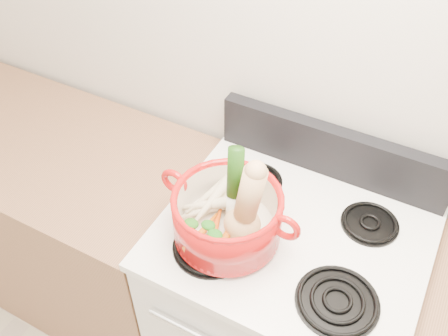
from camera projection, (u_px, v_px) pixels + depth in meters
The scene contains 24 objects.
wall_back at pixel (351, 75), 1.46m from camera, with size 3.50×0.02×2.60m, color beige.
stove_body at pixel (280, 317), 1.82m from camera, with size 0.76×0.65×0.92m, color silver.
cooktop at pixel (293, 237), 1.49m from camera, with size 0.78×0.67×0.03m, color white.
control_backsplash at pixel (332, 151), 1.61m from camera, with size 0.76×0.05×0.18m, color black.
counter_left at pixel (56, 214), 2.19m from camera, with size 1.36×0.65×0.90m, color #8B5F42.
burner_front_left at pixel (211, 246), 1.44m from camera, with size 0.22×0.22×0.02m, color black.
burner_front_right at pixel (337, 301), 1.31m from camera, with size 0.22×0.22×0.02m, color black.
burner_back_left at pixel (256, 180), 1.63m from camera, with size 0.17×0.17×0.02m, color black.
burner_back_right at pixel (370, 223), 1.50m from camera, with size 0.17×0.17×0.02m, color black.
dutch_oven at pixel (227, 216), 1.41m from camera, with size 0.31×0.31×0.15m, color #AF100F.
pot_handle_left at pixel (174, 181), 1.43m from camera, with size 0.09×0.09×0.02m, color #AF100F.
pot_handle_right at pixel (286, 228), 1.31m from camera, with size 0.09×0.09×0.02m, color #AF100F.
squash at pixel (243, 203), 1.32m from camera, with size 0.11×0.11×0.27m, color tan, non-canonical shape.
leek at pixel (234, 189), 1.34m from camera, with size 0.05×0.05×0.29m, color silver.
ginger at pixel (241, 202), 1.48m from camera, with size 0.07×0.05×0.04m, color tan.
parsnip_0 at pixel (215, 201), 1.47m from camera, with size 0.04×0.04×0.22m, color beige.
parsnip_1 at pixel (206, 209), 1.45m from camera, with size 0.04×0.04×0.18m, color beige.
parsnip_2 at pixel (218, 198), 1.47m from camera, with size 0.04×0.04×0.20m, color beige.
parsnip_3 at pixel (205, 204), 1.44m from camera, with size 0.04×0.04×0.19m, color beige.
parsnip_4 at pixel (212, 192), 1.47m from camera, with size 0.04×0.04×0.20m, color beige.
parsnip_5 at pixel (214, 197), 1.45m from camera, with size 0.04×0.04×0.23m, color beige.
carrot_0 at pixel (215, 228), 1.41m from camera, with size 0.03×0.03×0.15m, color #D13E0A.
carrot_1 at pixel (202, 233), 1.39m from camera, with size 0.03×0.03×0.15m, color #CE590A.
carrot_2 at pixel (228, 234), 1.38m from camera, with size 0.03×0.03×0.17m, color #B84E09.
Camera 1 is at (0.26, 0.48, 2.12)m, focal length 40.00 mm.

